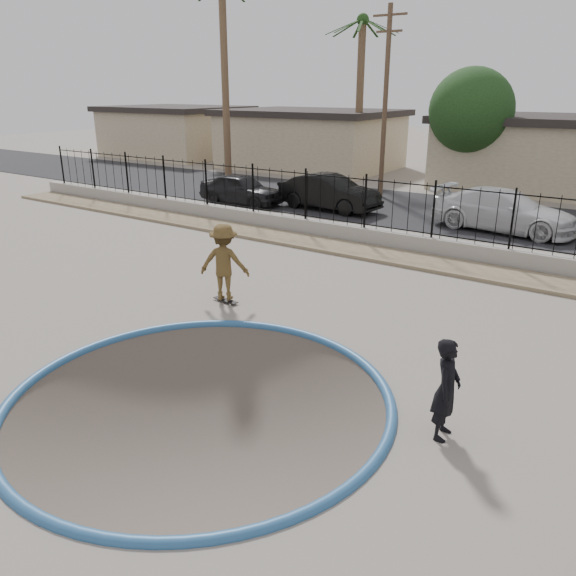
% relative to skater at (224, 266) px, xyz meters
% --- Properties ---
extents(ground, '(120.00, 120.00, 2.20)m').
position_rel_skater_xyz_m(ground, '(2.80, 9.00, -2.10)').
color(ground, slate).
rests_on(ground, ground).
extents(bowl_pit, '(6.84, 6.84, 1.80)m').
position_rel_skater_xyz_m(bowl_pit, '(2.80, -4.00, -1.00)').
color(bowl_pit, '#474037').
rests_on(bowl_pit, ground).
extents(coping_ring, '(7.04, 7.04, 0.20)m').
position_rel_skater_xyz_m(coping_ring, '(2.80, -4.00, -1.00)').
color(coping_ring, '#295787').
rests_on(coping_ring, ground).
extents(rock_strip, '(42.00, 1.60, 0.11)m').
position_rel_skater_xyz_m(rock_strip, '(2.80, 6.20, -0.94)').
color(rock_strip, '#968262').
rests_on(rock_strip, ground).
extents(retaining_wall, '(42.00, 0.45, 0.60)m').
position_rel_skater_xyz_m(retaining_wall, '(2.80, 7.30, -0.70)').
color(retaining_wall, gray).
rests_on(retaining_wall, ground).
extents(fence, '(40.00, 0.04, 1.80)m').
position_rel_skater_xyz_m(fence, '(2.80, 7.30, 0.50)').
color(fence, black).
rests_on(fence, retaining_wall).
extents(street, '(90.00, 8.00, 0.04)m').
position_rel_skater_xyz_m(street, '(2.80, 14.00, -0.98)').
color(street, black).
rests_on(street, ground).
extents(house_west_far, '(10.60, 8.60, 3.90)m').
position_rel_skater_xyz_m(house_west_far, '(-25.20, 23.50, 0.98)').
color(house_west_far, tan).
rests_on(house_west_far, ground).
extents(house_west, '(11.60, 8.60, 3.90)m').
position_rel_skater_xyz_m(house_west, '(-12.20, 23.50, 0.98)').
color(house_west, tan).
rests_on(house_west, ground).
extents(house_center, '(10.60, 8.60, 3.90)m').
position_rel_skater_xyz_m(house_center, '(2.80, 23.50, 0.98)').
color(house_center, tan).
rests_on(house_center, ground).
extents(palm_left, '(2.30, 2.30, 11.30)m').
position_rel_skater_xyz_m(palm_left, '(-14.20, 17.00, 6.96)').
color(palm_left, brown).
rests_on(palm_left, ground).
extents(palm_mid, '(2.30, 2.30, 9.30)m').
position_rel_skater_xyz_m(palm_mid, '(-7.20, 21.00, 5.69)').
color(palm_mid, brown).
rests_on(palm_mid, ground).
extents(utility_pole_left, '(1.70, 0.24, 9.00)m').
position_rel_skater_xyz_m(utility_pole_left, '(-3.20, 16.00, 3.71)').
color(utility_pole_left, '#473323').
rests_on(utility_pole_left, ground).
extents(street_tree_left, '(4.32, 4.32, 6.36)m').
position_rel_skater_xyz_m(street_tree_left, '(-0.20, 20.00, 3.19)').
color(street_tree_left, '#473323').
rests_on(street_tree_left, ground).
extents(skater, '(1.48, 1.21, 1.99)m').
position_rel_skater_xyz_m(skater, '(0.00, 0.00, 0.00)').
color(skater, brown).
rests_on(skater, ground).
extents(skateboard, '(0.79, 0.28, 0.07)m').
position_rel_skater_xyz_m(skateboard, '(-0.00, 0.00, -0.94)').
color(skateboard, black).
rests_on(skateboard, ground).
extents(videographer, '(0.47, 0.66, 1.71)m').
position_rel_skater_xyz_m(videographer, '(6.80, -2.62, -0.14)').
color(videographer, black).
rests_on(videographer, ground).
extents(car_a, '(4.25, 1.82, 1.43)m').
position_rel_skater_xyz_m(car_a, '(-7.82, 10.40, -0.25)').
color(car_a, black).
rests_on(car_a, street).
extents(car_b, '(4.88, 1.97, 1.58)m').
position_rel_skater_xyz_m(car_b, '(-3.70, 11.63, -0.17)').
color(car_b, black).
rests_on(car_b, street).
extents(car_c, '(5.65, 2.73, 1.59)m').
position_rel_skater_xyz_m(car_c, '(3.94, 12.00, -0.17)').
color(car_c, silver).
rests_on(car_c, street).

